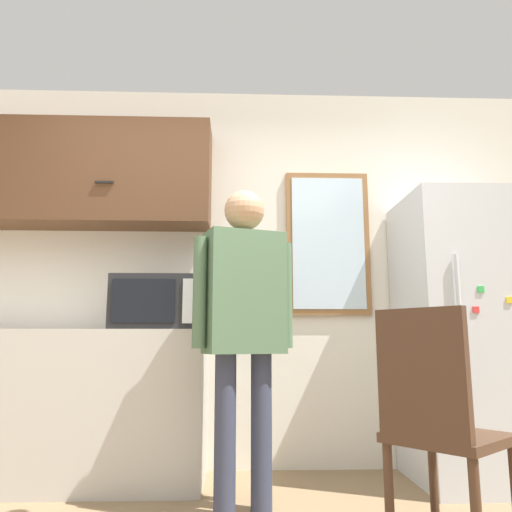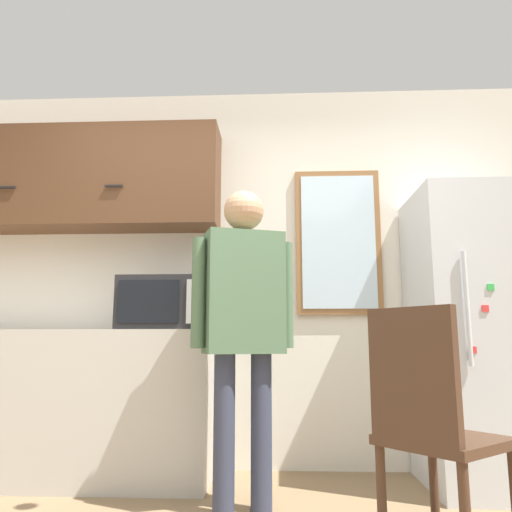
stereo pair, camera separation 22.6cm
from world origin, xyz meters
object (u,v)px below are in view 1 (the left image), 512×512
(microwave, at_px, (157,303))
(chair, at_px, (437,418))
(refrigerator, at_px, (466,335))
(person, at_px, (244,309))

(microwave, distance_m, chair, 1.74)
(microwave, distance_m, refrigerator, 1.96)
(refrigerator, distance_m, chair, 1.24)
(person, distance_m, refrigerator, 1.50)
(microwave, bearing_deg, refrigerator, 1.01)
(microwave, xyz_separation_m, person, (0.53, -0.44, -0.07))
(person, bearing_deg, microwave, 121.76)
(person, bearing_deg, refrigerator, -0.02)
(microwave, xyz_separation_m, chair, (1.33, -0.98, -0.55))
(microwave, height_order, chair, microwave)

